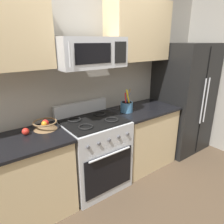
# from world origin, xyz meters

# --- Properties ---
(ground_plane) EXTENTS (16.00, 16.00, 0.00)m
(ground_plane) POSITION_xyz_m (0.00, 0.00, 0.00)
(ground_plane) COLOR #473828
(wall_back) EXTENTS (8.00, 0.10, 2.60)m
(wall_back) POSITION_xyz_m (0.00, 1.03, 1.30)
(wall_back) COLOR #9E998E
(wall_back) RESTS_ON ground
(counter_left) EXTENTS (1.12, 0.65, 0.91)m
(counter_left) POSITION_xyz_m (-0.95, 0.63, 0.46)
(counter_left) COLOR tan
(counter_left) RESTS_ON ground
(range_oven) EXTENTS (0.76, 0.70, 1.09)m
(range_oven) POSITION_xyz_m (-0.00, 0.64, 0.47)
(range_oven) COLOR #B2B5BA
(range_oven) RESTS_ON ground
(counter_right) EXTENTS (0.95, 0.65, 0.91)m
(counter_right) POSITION_xyz_m (0.87, 0.63, 0.46)
(counter_right) COLOR tan
(counter_right) RESTS_ON ground
(refrigerator) EXTENTS (0.88, 0.76, 1.81)m
(refrigerator) POSITION_xyz_m (1.80, 0.62, 0.91)
(refrigerator) COLOR black
(refrigerator) RESTS_ON ground
(microwave) EXTENTS (0.78, 0.44, 0.33)m
(microwave) POSITION_xyz_m (-0.00, 0.66, 1.73)
(microwave) COLOR #B2B5BA
(upper_cabinets_right) EXTENTS (0.94, 0.34, 0.78)m
(upper_cabinets_right) POSITION_xyz_m (0.87, 0.81, 1.97)
(upper_cabinets_right) COLOR tan
(utensil_crock) EXTENTS (0.17, 0.17, 0.32)m
(utensil_crock) POSITION_xyz_m (0.57, 0.67, 0.99)
(utensil_crock) COLOR teal
(utensil_crock) RESTS_ON counter_right
(fruit_basket) EXTENTS (0.27, 0.27, 0.11)m
(fruit_basket) POSITION_xyz_m (-0.55, 0.76, 0.96)
(fruit_basket) COLOR brown
(fruit_basket) RESTS_ON counter_left
(apple_loose) EXTENTS (0.07, 0.07, 0.07)m
(apple_loose) POSITION_xyz_m (-0.77, 0.74, 0.95)
(apple_loose) COLOR red
(apple_loose) RESTS_ON counter_left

